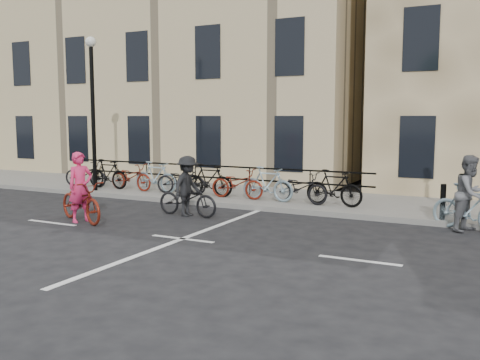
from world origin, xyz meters
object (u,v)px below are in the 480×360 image
at_px(cyclist_grey, 470,201).
at_px(cyclist_dark, 187,193).
at_px(cyclist_pink, 81,198).
at_px(lamp_post, 92,94).

xyz_separation_m(cyclist_grey, cyclist_dark, (-7.05, -1.39, -0.09)).
xyz_separation_m(cyclist_pink, cyclist_dark, (2.03, 1.93, 0.02)).
bearing_deg(cyclist_grey, cyclist_dark, 124.14).
relative_size(lamp_post, cyclist_dark, 2.79).
bearing_deg(cyclist_dark, cyclist_pink, 135.89).
bearing_deg(lamp_post, cyclist_grey, -2.83).
relative_size(cyclist_pink, cyclist_dark, 1.15).
xyz_separation_m(lamp_post, cyclist_grey, (12.15, -0.60, -2.75)).
height_order(lamp_post, cyclist_dark, lamp_post).
distance_m(cyclist_pink, cyclist_dark, 2.81).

